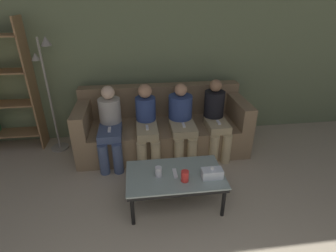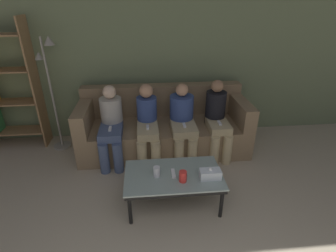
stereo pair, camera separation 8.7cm
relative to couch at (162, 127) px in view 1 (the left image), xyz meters
name	(u,v)px [view 1 (the left image)]	position (x,y,z in m)	size (l,w,h in m)	color
wall_back	(158,55)	(0.00, 0.53, 0.97)	(12.00, 0.06, 2.60)	#707F5B
couch	(162,127)	(0.00, 0.00, 0.00)	(2.44, 0.92, 0.91)	#897051
coffee_table	(175,177)	(0.00, -1.26, 0.03)	(1.05, 0.62, 0.40)	#8C9E99
cup_near_left	(185,176)	(0.08, -1.38, 0.13)	(0.08, 0.08, 0.12)	red
cup_near_right	(158,172)	(-0.18, -1.27, 0.13)	(0.07, 0.07, 0.12)	silver
tissue_box	(212,173)	(0.38, -1.36, 0.12)	(0.22, 0.12, 0.13)	silver
game_remote	(175,173)	(0.00, -1.26, 0.08)	(0.04, 0.15, 0.02)	white
standing_lamp	(48,85)	(-1.57, 0.15, 0.69)	(0.31, 0.26, 1.66)	gray
seated_person_left_end	(110,124)	(-0.74, -0.25, 0.23)	(0.31, 0.70, 1.05)	#47567A
seated_person_mid_left	(147,123)	(-0.25, -0.27, 0.23)	(0.31, 0.69, 1.05)	tan
seated_person_mid_right	(182,119)	(0.25, -0.24, 0.23)	(0.34, 0.70, 1.04)	tan
seated_person_right_end	(216,117)	(0.74, -0.24, 0.24)	(0.31, 0.64, 1.08)	tan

